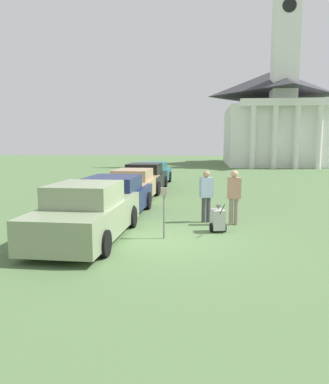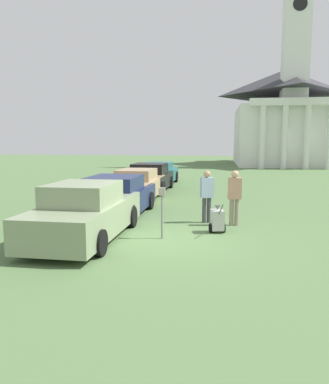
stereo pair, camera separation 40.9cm
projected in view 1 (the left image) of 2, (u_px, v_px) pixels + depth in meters
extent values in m
plane|color=#517042|center=(168.00, 239.00, 10.51)|extent=(120.00, 120.00, 0.00)
cube|color=gray|center=(88.00, 218.00, 10.49)|extent=(2.04, 5.05, 0.84)
cube|color=gray|center=(85.00, 194.00, 10.20)|extent=(1.74, 2.15, 0.58)
cylinder|color=black|center=(76.00, 216.00, 12.17)|extent=(0.20, 0.66, 0.65)
cylinder|color=black|center=(133.00, 217.00, 11.93)|extent=(0.20, 0.66, 0.65)
cylinder|color=black|center=(30.00, 241.00, 9.12)|extent=(0.20, 0.66, 0.65)
cylinder|color=black|center=(105.00, 243.00, 8.88)|extent=(0.20, 0.66, 0.65)
cube|color=#19234C|center=(115.00, 201.00, 13.65)|extent=(2.07, 5.09, 0.75)
cube|color=#19234C|center=(113.00, 184.00, 13.36)|extent=(1.77, 2.16, 0.55)
cylinder|color=black|center=(102.00, 200.00, 15.34)|extent=(0.20, 0.70, 0.70)
cylinder|color=black|center=(148.00, 201.00, 15.09)|extent=(0.20, 0.70, 0.70)
cylinder|color=black|center=(74.00, 214.00, 12.27)|extent=(0.20, 0.70, 0.70)
cylinder|color=black|center=(131.00, 216.00, 12.02)|extent=(0.20, 0.70, 0.70)
cube|color=tan|center=(134.00, 188.00, 17.34)|extent=(1.89, 5.00, 0.78)
cube|color=tan|center=(133.00, 175.00, 17.06)|extent=(1.61, 2.12, 0.48)
cylinder|color=black|center=(124.00, 188.00, 18.99)|extent=(0.20, 0.73, 0.72)
cylinder|color=black|center=(157.00, 189.00, 18.77)|extent=(0.20, 0.73, 0.72)
cylinder|color=black|center=(106.00, 197.00, 15.98)|extent=(0.20, 0.73, 0.72)
cylinder|color=black|center=(146.00, 198.00, 15.75)|extent=(0.20, 0.73, 0.72)
cube|color=black|center=(145.00, 181.00, 20.60)|extent=(2.05, 4.66, 0.76)
cube|color=black|center=(144.00, 169.00, 20.33)|extent=(1.75, 1.98, 0.57)
cylinder|color=black|center=(134.00, 182.00, 22.16)|extent=(0.20, 0.69, 0.69)
cylinder|color=black|center=(165.00, 182.00, 21.91)|extent=(0.20, 0.69, 0.69)
cylinder|color=black|center=(122.00, 188.00, 19.35)|extent=(0.20, 0.69, 0.69)
cylinder|color=black|center=(158.00, 188.00, 19.10)|extent=(0.20, 0.69, 0.69)
cube|color=#23666B|center=(152.00, 176.00, 23.51)|extent=(2.00, 5.23, 0.73)
cube|color=#23666B|center=(152.00, 166.00, 23.23)|extent=(1.70, 2.22, 0.49)
cylinder|color=black|center=(143.00, 176.00, 25.24)|extent=(0.20, 0.72, 0.72)
cylinder|color=black|center=(170.00, 177.00, 25.00)|extent=(0.20, 0.72, 0.72)
cylinder|color=black|center=(133.00, 181.00, 22.08)|extent=(0.20, 0.72, 0.72)
cylinder|color=black|center=(163.00, 182.00, 21.84)|extent=(0.20, 0.72, 0.72)
cylinder|color=slate|center=(164.00, 217.00, 10.51)|extent=(0.05, 0.05, 1.23)
cube|color=gray|center=(164.00, 192.00, 10.41)|extent=(0.18, 0.09, 0.22)
cylinder|color=#3F3F47|center=(208.00, 210.00, 12.68)|extent=(0.14, 0.14, 0.85)
cylinder|color=#3F3F47|center=(204.00, 210.00, 12.64)|extent=(0.14, 0.14, 0.85)
cube|color=#99B2CC|center=(206.00, 187.00, 12.55)|extent=(0.47, 0.35, 0.68)
sphere|color=tan|center=(207.00, 174.00, 12.49)|extent=(0.23, 0.23, 0.23)
cylinder|color=gray|center=(236.00, 212.00, 12.27)|extent=(0.14, 0.14, 0.87)
cylinder|color=gray|center=(231.00, 212.00, 12.27)|extent=(0.14, 0.14, 0.87)
cube|color=tan|center=(234.00, 188.00, 12.16)|extent=(0.44, 0.26, 0.69)
sphere|color=tan|center=(235.00, 174.00, 12.10)|extent=(0.24, 0.24, 0.24)
cube|color=#B2B2AD|center=(218.00, 220.00, 11.30)|extent=(0.44, 0.50, 0.60)
cone|color=#59595B|center=(218.00, 207.00, 11.25)|extent=(0.18, 0.18, 0.16)
cylinder|color=#4C4C4C|center=(222.00, 209.00, 10.78)|extent=(0.15, 0.58, 0.43)
cylinder|color=black|center=(211.00, 228.00, 11.31)|extent=(0.11, 0.28, 0.28)
cylinder|color=black|center=(225.00, 227.00, 11.35)|extent=(0.11, 0.28, 0.28)
cube|color=white|center=(272.00, 137.00, 43.93)|extent=(10.56, 13.86, 6.43)
pyramid|color=#333338|center=(274.00, 83.00, 43.10)|extent=(10.77, 14.14, 2.89)
cylinder|color=white|center=(253.00, 138.00, 36.86)|extent=(0.56, 0.56, 6.11)
cylinder|color=white|center=(275.00, 138.00, 36.64)|extent=(0.56, 0.56, 6.11)
cylinder|color=white|center=(297.00, 138.00, 36.42)|extent=(0.56, 0.56, 6.11)
cylinder|color=white|center=(319.00, 138.00, 36.20)|extent=(0.56, 0.56, 6.11)
cube|color=white|center=(287.00, 102.00, 36.07)|extent=(8.97, 0.70, 0.70)
cube|color=white|center=(285.00, 44.00, 37.34)|extent=(2.40, 2.40, 11.75)
cylinder|color=black|center=(290.00, 5.00, 35.69)|extent=(1.32, 0.06, 1.32)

